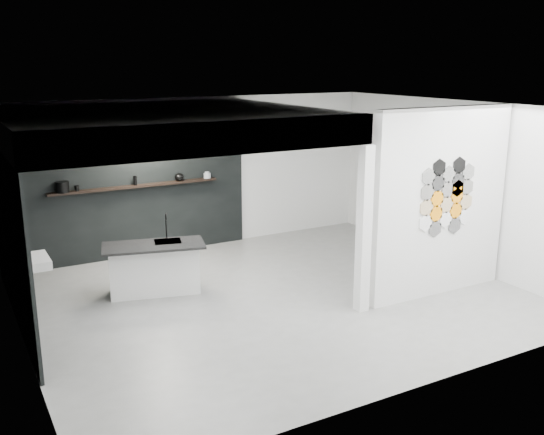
{
  "coord_description": "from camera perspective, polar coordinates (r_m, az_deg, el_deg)",
  "views": [
    {
      "loc": [
        -4.16,
        -7.37,
        3.42
      ],
      "look_at": [
        0.1,
        0.3,
        1.15
      ],
      "focal_mm": 40.0,
      "sensor_mm": 36.0,
      "label": 1
    }
  ],
  "objects": [
    {
      "name": "stockpot",
      "position": [
        10.58,
        -19.13,
        2.73
      ],
      "size": [
        0.25,
        0.25,
        0.18
      ],
      "primitive_type": "cylinder",
      "rotation": [
        0.0,
        0.0,
        -0.17
      ],
      "color": "black",
      "rests_on": "display_shelf"
    },
    {
      "name": "partition_panel",
      "position": [
        9.24,
        15.62,
        1.34
      ],
      "size": [
        2.45,
        0.15,
        2.8
      ],
      "primitive_type": "cube",
      "color": "silver",
      "rests_on": "floor"
    },
    {
      "name": "bay_clad_left",
      "position": [
        8.7,
        -23.46,
        -1.69
      ],
      "size": [
        0.04,
        4.0,
        2.35
      ],
      "primitive_type": "cube",
      "color": "black",
      "rests_on": "floor"
    },
    {
      "name": "wall_basin",
      "position": [
        8.62,
        -21.59,
        -3.9
      ],
      "size": [
        0.4,
        0.6,
        0.12
      ],
      "primitive_type": "cube",
      "color": "silver",
      "rests_on": "bay_clad_left"
    },
    {
      "name": "floor",
      "position": [
        9.13,
        0.37,
        -7.53
      ],
      "size": [
        7.0,
        6.0,
        0.01
      ],
      "primitive_type": "cube",
      "color": "slate"
    },
    {
      "name": "kitchen_island",
      "position": [
        9.33,
        -11.0,
        -4.64
      ],
      "size": [
        1.61,
        1.01,
        1.2
      ],
      "rotation": [
        0.0,
        0.0,
        -0.26
      ],
      "color": "silver",
      "rests_on": "floor"
    },
    {
      "name": "hex_tile_cluster",
      "position": [
        9.19,
        16.19,
        1.89
      ],
      "size": [
        1.04,
        0.02,
        1.16
      ],
      "color": "white",
      "rests_on": "partition_panel"
    },
    {
      "name": "bottle_dark",
      "position": [
        10.84,
        -12.75,
        3.42
      ],
      "size": [
        0.08,
        0.08,
        0.17
      ],
      "primitive_type": "cylinder",
      "rotation": [
        0.0,
        0.0,
        -0.37
      ],
      "color": "black",
      "rests_on": "display_shelf"
    },
    {
      "name": "bay_clad_back",
      "position": [
        10.96,
        -13.3,
        2.29
      ],
      "size": [
        4.4,
        0.04,
        2.35
      ],
      "primitive_type": "cube",
      "color": "black",
      "rests_on": "floor"
    },
    {
      "name": "fascia_beam",
      "position": [
        7.11,
        -5.14,
        7.43
      ],
      "size": [
        4.4,
        0.16,
        0.4
      ],
      "primitive_type": "cube",
      "color": "silver",
      "rests_on": "corner_column"
    },
    {
      "name": "bulkhead",
      "position": [
        8.89,
        -10.25,
        8.66
      ],
      "size": [
        4.4,
        4.0,
        0.4
      ],
      "primitive_type": "cube",
      "color": "silver",
      "rests_on": "corner_column"
    },
    {
      "name": "corner_column",
      "position": [
        8.39,
        8.64,
        -1.18
      ],
      "size": [
        0.16,
        0.16,
        2.35
      ],
      "primitive_type": "cube",
      "color": "silver",
      "rests_on": "floor"
    },
    {
      "name": "kettle",
      "position": [
        11.1,
        -8.73,
        3.79
      ],
      "size": [
        0.2,
        0.2,
        0.14
      ],
      "primitive_type": "ellipsoid",
      "rotation": [
        0.0,
        0.0,
        0.2
      ],
      "color": "black",
      "rests_on": "display_shelf"
    },
    {
      "name": "glass_vase",
      "position": [
        11.29,
        -6.12,
        4.01
      ],
      "size": [
        0.09,
        0.09,
        0.12
      ],
      "primitive_type": "cylinder",
      "rotation": [
        0.0,
        0.0,
        -0.01
      ],
      "color": "gray",
      "rests_on": "display_shelf"
    },
    {
      "name": "display_shelf",
      "position": [
        10.87,
        -12.67,
        2.89
      ],
      "size": [
        3.0,
        0.15,
        0.04
      ],
      "primitive_type": "cube",
      "color": "black",
      "rests_on": "bay_clad_back"
    },
    {
      "name": "utensil_cup",
      "position": [
        10.62,
        -17.9,
        2.65
      ],
      "size": [
        0.08,
        0.08,
        0.09
      ],
      "primitive_type": "cylinder",
      "rotation": [
        0.0,
        0.0,
        0.03
      ],
      "color": "black",
      "rests_on": "display_shelf"
    },
    {
      "name": "glass_bowl",
      "position": [
        11.3,
        -6.12,
        3.94
      ],
      "size": [
        0.17,
        0.17,
        0.09
      ],
      "primitive_type": "cylinder",
      "rotation": [
        0.0,
        0.0,
        -0.43
      ],
      "color": "gray",
      "rests_on": "display_shelf"
    }
  ]
}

